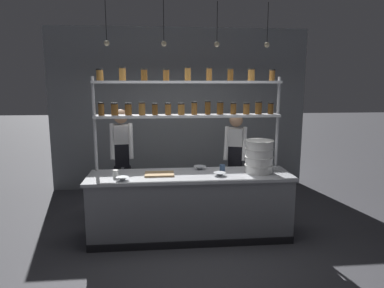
{
  "coord_description": "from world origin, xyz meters",
  "views": [
    {
      "loc": [
        -0.41,
        -4.6,
        2.17
      ],
      "look_at": [
        0.04,
        0.2,
        1.31
      ],
      "focal_mm": 32.0,
      "sensor_mm": 36.0,
      "label": 1
    }
  ],
  "objects_px": {
    "prep_bowl_center_front": "(220,174)",
    "prep_bowl_center_back": "(200,168)",
    "chef_left": "(122,155)",
    "chef_center": "(235,157)",
    "prep_bowl_near_left": "(122,179)",
    "container_stack": "(259,156)",
    "cutting_board": "(159,174)",
    "serving_cup_by_board": "(222,168)",
    "spice_shelf_unit": "(188,103)",
    "serving_cup_front": "(115,174)"
  },
  "relations": [
    {
      "from": "prep_bowl_center_front",
      "to": "prep_bowl_center_back",
      "type": "xyz_separation_m",
      "value": [
        -0.23,
        0.38,
        0.0
      ]
    },
    {
      "from": "chef_left",
      "to": "prep_bowl_center_front",
      "type": "xyz_separation_m",
      "value": [
        1.42,
        -0.96,
        -0.09
      ]
    },
    {
      "from": "chef_center",
      "to": "prep_bowl_near_left",
      "type": "distance_m",
      "value": 1.98
    },
    {
      "from": "container_stack",
      "to": "cutting_board",
      "type": "relative_size",
      "value": 1.17
    },
    {
      "from": "container_stack",
      "to": "prep_bowl_near_left",
      "type": "xyz_separation_m",
      "value": [
        -1.88,
        -0.23,
        -0.21
      ]
    },
    {
      "from": "prep_bowl_center_front",
      "to": "serving_cup_by_board",
      "type": "relative_size",
      "value": 1.72
    },
    {
      "from": "container_stack",
      "to": "cutting_board",
      "type": "distance_m",
      "value": 1.42
    },
    {
      "from": "spice_shelf_unit",
      "to": "chef_center",
      "type": "height_order",
      "value": "spice_shelf_unit"
    },
    {
      "from": "spice_shelf_unit",
      "to": "cutting_board",
      "type": "bearing_deg",
      "value": -142.21
    },
    {
      "from": "cutting_board",
      "to": "serving_cup_by_board",
      "type": "bearing_deg",
      "value": 6.04
    },
    {
      "from": "spice_shelf_unit",
      "to": "serving_cup_by_board",
      "type": "xyz_separation_m",
      "value": [
        0.48,
        -0.23,
        -0.92
      ]
    },
    {
      "from": "serving_cup_front",
      "to": "chef_left",
      "type": "bearing_deg",
      "value": 90.59
    },
    {
      "from": "chef_left",
      "to": "container_stack",
      "type": "bearing_deg",
      "value": -28.81
    },
    {
      "from": "prep_bowl_center_back",
      "to": "serving_cup_front",
      "type": "bearing_deg",
      "value": -164.01
    },
    {
      "from": "spice_shelf_unit",
      "to": "serving_cup_front",
      "type": "xyz_separation_m",
      "value": [
        -1.01,
        -0.41,
        -0.92
      ]
    },
    {
      "from": "chef_left",
      "to": "chef_center",
      "type": "bearing_deg",
      "value": -8.66
    },
    {
      "from": "prep_bowl_near_left",
      "to": "prep_bowl_center_back",
      "type": "xyz_separation_m",
      "value": [
        1.07,
        0.49,
        0.0
      ]
    },
    {
      "from": "cutting_board",
      "to": "serving_cup_by_board",
      "type": "relative_size",
      "value": 3.98
    },
    {
      "from": "serving_cup_front",
      "to": "serving_cup_by_board",
      "type": "xyz_separation_m",
      "value": [
        1.49,
        0.18,
        -0.0
      ]
    },
    {
      "from": "container_stack",
      "to": "prep_bowl_center_back",
      "type": "relative_size",
      "value": 2.55
    },
    {
      "from": "prep_bowl_center_front",
      "to": "prep_bowl_center_back",
      "type": "bearing_deg",
      "value": 121.42
    },
    {
      "from": "prep_bowl_center_front",
      "to": "chef_center",
      "type": "bearing_deg",
      "value": 64.92
    },
    {
      "from": "prep_bowl_center_front",
      "to": "serving_cup_front",
      "type": "relative_size",
      "value": 1.64
    },
    {
      "from": "chef_left",
      "to": "serving_cup_by_board",
      "type": "height_order",
      "value": "chef_left"
    },
    {
      "from": "container_stack",
      "to": "serving_cup_by_board",
      "type": "xyz_separation_m",
      "value": [
        -0.5,
        0.1,
        -0.18
      ]
    },
    {
      "from": "chef_left",
      "to": "serving_cup_by_board",
      "type": "bearing_deg",
      "value": -32.23
    },
    {
      "from": "spice_shelf_unit",
      "to": "chef_left",
      "type": "distance_m",
      "value": 1.42
    },
    {
      "from": "chef_center",
      "to": "cutting_board",
      "type": "xyz_separation_m",
      "value": [
        -1.23,
        -0.75,
        -0.05
      ]
    },
    {
      "from": "chef_center",
      "to": "prep_bowl_center_back",
      "type": "relative_size",
      "value": 9.26
    },
    {
      "from": "container_stack",
      "to": "spice_shelf_unit",
      "type": "bearing_deg",
      "value": 161.16
    },
    {
      "from": "serving_cup_by_board",
      "to": "spice_shelf_unit",
      "type": "bearing_deg",
      "value": 154.3
    },
    {
      "from": "chef_left",
      "to": "serving_cup_front",
      "type": "height_order",
      "value": "chef_left"
    },
    {
      "from": "cutting_board",
      "to": "chef_center",
      "type": "bearing_deg",
      "value": 31.22
    },
    {
      "from": "cutting_board",
      "to": "serving_cup_by_board",
      "type": "height_order",
      "value": "serving_cup_by_board"
    },
    {
      "from": "prep_bowl_near_left",
      "to": "prep_bowl_center_front",
      "type": "bearing_deg",
      "value": 4.82
    },
    {
      "from": "serving_cup_by_board",
      "to": "cutting_board",
      "type": "bearing_deg",
      "value": -173.96
    },
    {
      "from": "chef_left",
      "to": "serving_cup_front",
      "type": "distance_m",
      "value": 0.92
    },
    {
      "from": "spice_shelf_unit",
      "to": "prep_bowl_near_left",
      "type": "bearing_deg",
      "value": -147.99
    },
    {
      "from": "chef_center",
      "to": "serving_cup_front",
      "type": "distance_m",
      "value": 2.0
    },
    {
      "from": "chef_center",
      "to": "serving_cup_by_board",
      "type": "xyz_separation_m",
      "value": [
        -0.33,
        -0.65,
        -0.01
      ]
    },
    {
      "from": "prep_bowl_center_front",
      "to": "serving_cup_by_board",
      "type": "height_order",
      "value": "serving_cup_by_board"
    },
    {
      "from": "chef_left",
      "to": "cutting_board",
      "type": "bearing_deg",
      "value": -60.41
    },
    {
      "from": "container_stack",
      "to": "prep_bowl_near_left",
      "type": "height_order",
      "value": "container_stack"
    },
    {
      "from": "cutting_board",
      "to": "container_stack",
      "type": "bearing_deg",
      "value": -0.37
    },
    {
      "from": "chef_center",
      "to": "prep_bowl_center_front",
      "type": "distance_m",
      "value": 0.97
    },
    {
      "from": "prep_bowl_near_left",
      "to": "serving_cup_front",
      "type": "bearing_deg",
      "value": 125.27
    },
    {
      "from": "spice_shelf_unit",
      "to": "prep_bowl_center_back",
      "type": "distance_m",
      "value": 0.96
    },
    {
      "from": "prep_bowl_near_left",
      "to": "chef_center",
      "type": "bearing_deg",
      "value": 29.88
    },
    {
      "from": "chef_left",
      "to": "serving_cup_by_board",
      "type": "xyz_separation_m",
      "value": [
        1.5,
        -0.74,
        -0.06
      ]
    },
    {
      "from": "prep_bowl_center_back",
      "to": "spice_shelf_unit",
      "type": "bearing_deg",
      "value": 156.09
    }
  ]
}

